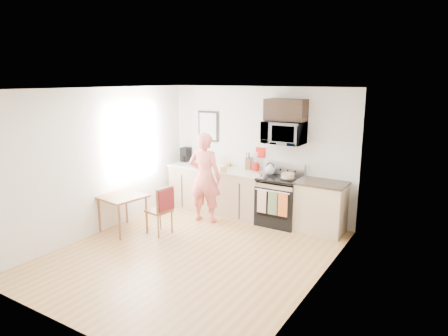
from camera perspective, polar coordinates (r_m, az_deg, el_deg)
The scene contains 28 objects.
floor at distance 6.56m, azimuth -4.54°, elevation -12.10°, with size 4.60×4.60×0.00m, color #AB7242.
back_wall at distance 8.06m, azimuth 4.96°, elevation 2.28°, with size 4.00×0.04×2.60m, color white.
front_wall at distance 4.57m, azimuth -22.17°, elevation -6.75°, with size 4.00×0.04×2.60m, color white.
left_wall at distance 7.47m, azimuth -17.22°, elevation 0.93°, with size 0.04×4.60×2.60m, color white.
right_wall at distance 5.24m, azimuth 13.22°, elevation -3.69°, with size 0.04×4.60×2.60m, color white.
ceiling at distance 5.96m, azimuth -4.98°, elevation 11.22°, with size 4.00×4.60×0.04m, color silver.
window at distance 7.94m, azimuth -12.84°, elevation 3.69°, with size 0.06×1.40×1.50m.
cabinet_left at distance 8.39m, azimuth -0.97°, elevation -3.23°, with size 2.10×0.60×0.90m, color tan.
countertop_left at distance 8.27m, azimuth -0.98°, elevation -0.09°, with size 2.14×0.64×0.04m, color beige.
cabinet_right at distance 7.48m, azimuth 13.66°, elevation -5.59°, with size 0.84×0.60×0.90m, color tan.
countertop_right at distance 7.35m, azimuth 13.85°, elevation -2.10°, with size 0.88×0.64×0.04m, color black.
range at distance 7.72m, azimuth 7.94°, elevation -4.86°, with size 0.76×0.70×1.16m.
microwave at distance 7.53m, azimuth 8.57°, elevation 5.00°, with size 0.76×0.51×0.42m, color silver.
upper_cabinet at distance 7.53m, azimuth 8.81°, elevation 8.21°, with size 0.76×0.35×0.40m, color black.
wall_art at distance 8.57m, azimuth -2.27°, elevation 5.98°, with size 0.50×0.04×0.65m.
wall_trivet at distance 8.03m, azimuth 5.23°, elevation 2.23°, with size 0.20×0.02×0.20m, color red.
person at distance 7.70m, azimuth -2.78°, elevation -1.36°, with size 0.64×0.42×1.76m, color #DC3C3F.
dining_table at distance 7.47m, azimuth -14.33°, elevation -4.41°, with size 0.73×0.73×0.68m.
chair at distance 7.14m, azimuth -8.67°, elevation -5.18°, with size 0.47×0.43×0.89m.
knife_block at distance 8.10m, azimuth 3.46°, elevation 0.63°, with size 0.11×0.15×0.24m, color brown.
utensil_crock at distance 7.98m, azimuth 4.57°, elevation 0.70°, with size 0.13×0.13×0.39m.
fruit_bowl at distance 8.33m, azimuth 0.49°, elevation 0.39°, with size 0.25×0.25×0.09m.
milk_carton at distance 8.39m, azimuth -2.10°, elevation 1.05°, with size 0.09×0.09×0.24m, color tan.
coffee_maker at distance 8.92m, azimuth -5.51°, elevation 1.88°, with size 0.18×0.27×0.31m.
bread_bag at distance 7.96m, azimuth -0.47°, elevation -0.05°, with size 0.30×0.14×0.11m, color #DFC575.
cake at distance 7.50m, azimuth 9.09°, elevation -1.18°, with size 0.30×0.30×0.10m.
kettle at distance 7.77m, azimuth 6.62°, elevation -0.20°, with size 0.19×0.19×0.24m.
pot at distance 7.51m, azimuth 5.46°, elevation -1.06°, with size 0.19×0.31×0.09m.
Camera 1 is at (3.54, -4.80, 2.74)m, focal length 32.00 mm.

